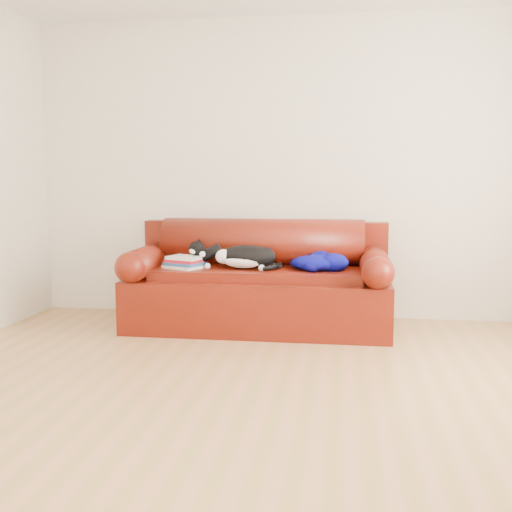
{
  "coord_description": "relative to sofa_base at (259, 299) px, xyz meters",
  "views": [
    {
      "loc": [
        0.49,
        -3.27,
        1.2
      ],
      "look_at": [
        -0.18,
        1.35,
        0.61
      ],
      "focal_mm": 42.0,
      "sensor_mm": 36.0,
      "label": 1
    }
  ],
  "objects": [
    {
      "name": "cat",
      "position": [
        -0.09,
        -0.1,
        0.35
      ],
      "size": [
        0.66,
        0.28,
        0.24
      ],
      "rotation": [
        0.0,
        0.0,
        0.07
      ],
      "color": "black",
      "rests_on": "sofa_base"
    },
    {
      "name": "blanket",
      "position": [
        0.48,
        -0.06,
        0.32
      ],
      "size": [
        0.48,
        0.38,
        0.14
      ],
      "rotation": [
        0.0,
        0.0,
        0.07
      ],
      "color": "#040248",
      "rests_on": "sofa_base"
    },
    {
      "name": "sofa_base",
      "position": [
        0.0,
        0.0,
        0.0
      ],
      "size": [
        2.1,
        0.9,
        0.5
      ],
      "color": "#3F0208",
      "rests_on": "ground"
    },
    {
      "name": "room_shell",
      "position": [
        0.31,
        -1.48,
        1.43
      ],
      "size": [
        4.52,
        4.02,
        2.61
      ],
      "color": "beige",
      "rests_on": "ground"
    },
    {
      "name": "sofa_back",
      "position": [
        0.0,
        0.24,
        0.3
      ],
      "size": [
        2.1,
        1.01,
        0.88
      ],
      "color": "#3F0208",
      "rests_on": "ground"
    },
    {
      "name": "ground",
      "position": [
        0.18,
        -1.49,
        -0.24
      ],
      "size": [
        4.5,
        4.5,
        0.0
      ],
      "primitive_type": "plane",
      "color": "olive",
      "rests_on": "ground"
    },
    {
      "name": "book_stack",
      "position": [
        -0.58,
        -0.14,
        0.31
      ],
      "size": [
        0.35,
        0.33,
        0.1
      ],
      "rotation": [
        0.0,
        0.0,
        -0.41
      ],
      "color": "silver",
      "rests_on": "sofa_base"
    }
  ]
}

